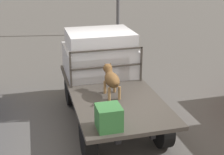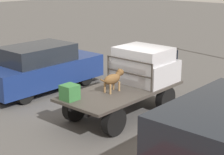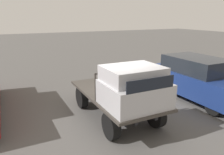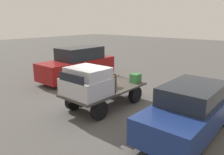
{
  "view_description": "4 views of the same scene",
  "coord_description": "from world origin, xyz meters",
  "px_view_note": "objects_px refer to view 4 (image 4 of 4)",
  "views": [
    {
      "loc": [
        -6.31,
        1.63,
        3.64
      ],
      "look_at": [
        -0.37,
        0.06,
        1.27
      ],
      "focal_mm": 50.0,
      "sensor_mm": 36.0,
      "label": 1
    },
    {
      "loc": [
        -8.17,
        -6.85,
        4.26
      ],
      "look_at": [
        -0.37,
        0.06,
        1.27
      ],
      "focal_mm": 60.0,
      "sensor_mm": 36.0,
      "label": 2
    },
    {
      "loc": [
        6.08,
        -3.17,
        3.3
      ],
      "look_at": [
        -0.37,
        0.06,
        1.27
      ],
      "focal_mm": 35.0,
      "sensor_mm": 36.0,
      "label": 3
    },
    {
      "loc": [
        6.89,
        6.24,
        3.74
      ],
      "look_at": [
        -0.37,
        0.06,
        1.27
      ],
      "focal_mm": 35.0,
      "sensor_mm": 36.0,
      "label": 4
    }
  ],
  "objects_px": {
    "parked_sedan": "(190,110)",
    "cargo_crate": "(136,78)",
    "parked_pickup_far": "(78,64)",
    "flatbed_truck": "(106,93)",
    "dog": "(111,79)"
  },
  "relations": [
    {
      "from": "parked_pickup_far",
      "to": "flatbed_truck",
      "type": "bearing_deg",
      "value": 65.69
    },
    {
      "from": "parked_sedan",
      "to": "cargo_crate",
      "type": "bearing_deg",
      "value": -117.39
    },
    {
      "from": "flatbed_truck",
      "to": "parked_pickup_far",
      "type": "xyz_separation_m",
      "value": [
        -2.29,
        -4.46,
        0.42
      ]
    },
    {
      "from": "dog",
      "to": "parked_pickup_far",
      "type": "distance_m",
      "value": 4.95
    },
    {
      "from": "parked_pickup_far",
      "to": "parked_sedan",
      "type": "bearing_deg",
      "value": 77.37
    },
    {
      "from": "dog",
      "to": "parked_sedan",
      "type": "distance_m",
      "value": 3.78
    },
    {
      "from": "flatbed_truck",
      "to": "parked_sedan",
      "type": "relative_size",
      "value": 0.87
    },
    {
      "from": "parked_sedan",
      "to": "parked_pickup_far",
      "type": "height_order",
      "value": "parked_pickup_far"
    },
    {
      "from": "parked_sedan",
      "to": "flatbed_truck",
      "type": "bearing_deg",
      "value": -90.95
    },
    {
      "from": "parked_pickup_far",
      "to": "dog",
      "type": "bearing_deg",
      "value": 69.07
    },
    {
      "from": "dog",
      "to": "cargo_crate",
      "type": "relative_size",
      "value": 2.4
    },
    {
      "from": "dog",
      "to": "parked_sedan",
      "type": "bearing_deg",
      "value": 78.25
    },
    {
      "from": "dog",
      "to": "parked_pickup_far",
      "type": "bearing_deg",
      "value": -120.99
    },
    {
      "from": "flatbed_truck",
      "to": "cargo_crate",
      "type": "relative_size",
      "value": 9.31
    },
    {
      "from": "flatbed_truck",
      "to": "cargo_crate",
      "type": "bearing_deg",
      "value": 164.46
    }
  ]
}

